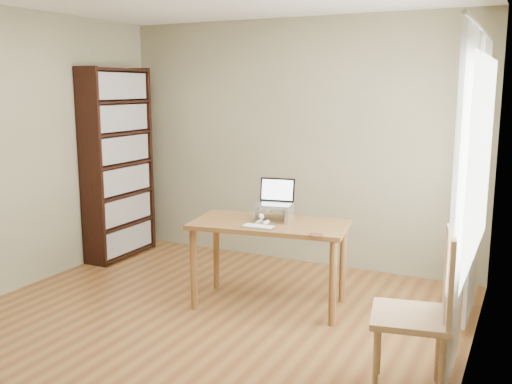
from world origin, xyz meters
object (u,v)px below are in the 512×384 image
bookshelf (118,164)px  cat (272,212)px  chair (425,308)px  keyboard (258,227)px  laptop (276,198)px  desk (270,234)px

bookshelf → cat: (2.12, -0.52, -0.23)m
bookshelf → chair: bearing=-23.4°
keyboard → laptop: bearing=88.1°
desk → laptop: size_ratio=4.15×
cat → chair: size_ratio=0.46×
desk → laptop: bearing=81.1°
desk → cat: size_ratio=2.88×
bookshelf → cat: bearing=-13.9°
keyboard → cat: size_ratio=0.56×
chair → bookshelf: bearing=145.6°
cat → keyboard: bearing=-86.4°
laptop → keyboard: size_ratio=1.23×
desk → chair: bearing=-41.3°
desk → cat: (-0.03, 0.11, 0.17)m
desk → keyboard: size_ratio=5.12×
laptop → chair: size_ratio=0.32×
bookshelf → cat: 2.19m
bookshelf → desk: 2.28m
laptop → keyboard: (0.00, -0.35, -0.18)m
bookshelf → keyboard: bearing=-21.7°
bookshelf → laptop: bookshelf is taller
chair → desk: bearing=136.6°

